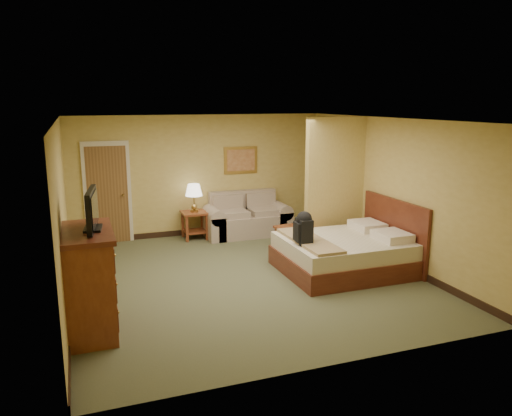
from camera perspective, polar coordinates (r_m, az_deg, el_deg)
name	(u,v)px	position (r m, az deg, el deg)	size (l,w,h in m)	color
floor	(245,278)	(8.40, -1.29, -7.95)	(6.00, 6.00, 0.00)	#525637
ceiling	(244,120)	(7.89, -1.38, 10.06)	(6.00, 6.00, 0.00)	white
back_wall	(200,175)	(10.89, -6.40, 3.71)	(5.50, 0.02, 2.60)	tan
left_wall	(62,214)	(7.65, -21.25, -0.68)	(0.02, 6.00, 2.60)	tan
right_wall	(389,191)	(9.28, 14.98, 1.90)	(0.02, 6.00, 2.60)	tan
partition	(335,185)	(9.74, 8.98, 2.64)	(1.20, 0.15, 2.60)	tan
door	(108,194)	(10.62, -16.59, 1.60)	(0.94, 0.16, 2.10)	beige
baseboard	(202,231)	(11.13, -6.23, -2.62)	(5.50, 0.02, 0.12)	black
loveseat	(247,221)	(10.93, -1.06, -1.50)	(1.85, 0.86, 0.94)	tan
side_table	(195,221)	(10.68, -7.04, -1.47)	(0.53, 0.53, 0.59)	maroon
table_lamp	(194,191)	(10.55, -7.13, 1.97)	(0.36, 0.36, 0.59)	#A17E3B
coffee_table	(300,235)	(9.65, 5.07, -3.08)	(0.87, 0.87, 0.50)	maroon
wall_picture	(241,160)	(11.08, -1.75, 5.49)	(0.77, 0.04, 0.60)	#B78E3F
dresser	(88,281)	(6.66, -18.60, -7.94)	(0.66, 1.25, 1.33)	maroon
tv	(92,211)	(6.42, -18.26, -0.32)	(0.25, 0.82, 0.50)	black
bed	(349,252)	(8.79, 10.60, -5.00)	(2.18, 1.86, 1.20)	#4F1E12
backpack	(304,227)	(8.16, 5.52, -2.17)	(0.25, 0.33, 0.55)	black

